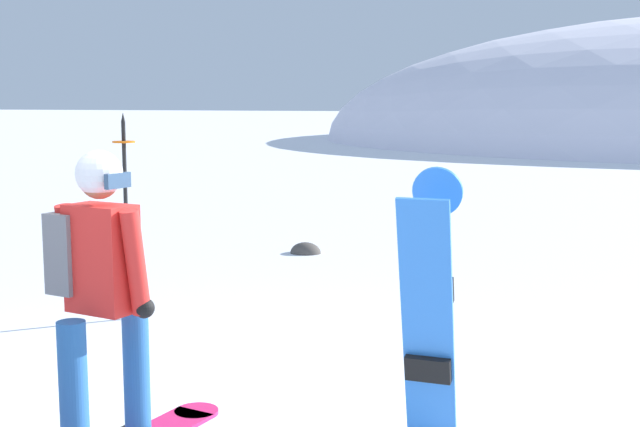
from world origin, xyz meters
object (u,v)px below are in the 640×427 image
spare_snowboard (429,315)px  snowboarder_main (99,297)px  piste_marker_near (126,202)px  rock_dark (306,253)px

spare_snowboard → snowboarder_main: bearing=-159.7°
snowboarder_main → piste_marker_near: size_ratio=0.97×
spare_snowboard → rock_dark: size_ratio=3.97×
snowboarder_main → spare_snowboard: 1.79m
spare_snowboard → piste_marker_near: (-3.22, 1.99, 0.25)m
spare_snowboard → piste_marker_near: piste_marker_near is taller
spare_snowboard → piste_marker_near: 3.79m
snowboarder_main → piste_marker_near: (-1.54, 2.61, 0.15)m
rock_dark → snowboarder_main: bearing=-78.9°
spare_snowboard → piste_marker_near: size_ratio=0.87×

